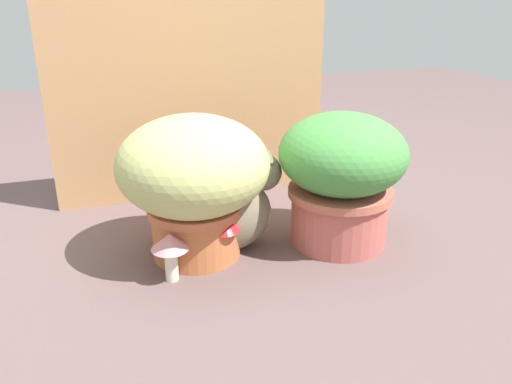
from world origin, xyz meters
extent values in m
plane|color=brown|center=(0.00, 0.00, 0.00)|extent=(6.00, 6.00, 0.00)
cube|color=tan|center=(0.03, 0.55, 0.41)|extent=(0.98, 0.03, 0.83)
cylinder|color=#C16A3C|center=(-0.07, 0.08, 0.08)|extent=(0.25, 0.25, 0.16)
cylinder|color=#C16542|center=(-0.07, 0.08, 0.15)|extent=(0.27, 0.27, 0.02)
ellipsoid|color=#B5BC6F|center=(-0.07, 0.08, 0.28)|extent=(0.42, 0.42, 0.28)
cylinder|color=#BC5B53|center=(0.36, 0.03, 0.09)|extent=(0.29, 0.29, 0.18)
cylinder|color=#B9634C|center=(0.36, 0.03, 0.16)|extent=(0.31, 0.31, 0.02)
ellipsoid|color=#458C40|center=(0.36, 0.03, 0.28)|extent=(0.37, 0.37, 0.24)
ellipsoid|color=#796E57|center=(0.03, 0.08, 0.11)|extent=(0.28, 0.20, 0.22)
ellipsoid|color=#AAA487|center=(0.13, 0.10, 0.10)|extent=(0.08, 0.11, 0.11)
sphere|color=#796E57|center=(0.14, 0.10, 0.23)|extent=(0.12, 0.12, 0.11)
cone|color=#796E57|center=(0.14, 0.13, 0.29)|extent=(0.04, 0.04, 0.04)
cone|color=#796E57|center=(0.15, 0.07, 0.29)|extent=(0.04, 0.04, 0.04)
cylinder|color=#796E57|center=(-0.09, 0.11, 0.02)|extent=(0.19, 0.06, 0.07)
cylinder|color=#E8E5C6|center=(-0.16, -0.04, 0.05)|extent=(0.04, 0.04, 0.09)
cone|color=pink|center=(-0.16, -0.04, 0.12)|extent=(0.10, 0.10, 0.04)
cylinder|color=silver|center=(-0.01, 0.00, 0.05)|extent=(0.04, 0.04, 0.11)
cone|color=red|center=(-0.01, 0.00, 0.13)|extent=(0.09, 0.09, 0.05)
camera|label=1|loc=(-0.32, -1.24, 0.73)|focal=36.10mm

